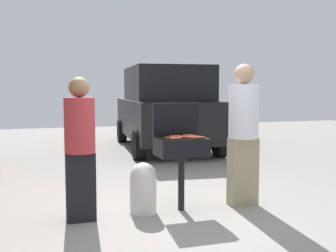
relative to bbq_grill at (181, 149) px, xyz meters
The scene contains 19 objects.
ground_plane 0.80m from the bbq_grill, 128.12° to the right, with size 24.00×24.00×0.00m, color gray.
bbq_grill is the anchor object (origin of this frame).
grill_lid_open 0.41m from the bbq_grill, 90.00° to the left, with size 0.60×0.05×0.42m, color black.
hot_dog_0 0.21m from the bbq_grill, 10.92° to the left, with size 0.03×0.03×0.13m, color #B74C33.
hot_dog_1 0.22m from the bbq_grill, 165.35° to the right, with size 0.03×0.03×0.13m, color #AD4228.
hot_dog_2 0.20m from the bbq_grill, 39.19° to the right, with size 0.03×0.03×0.13m, color #B74C33.
hot_dog_3 0.25m from the bbq_grill, 45.93° to the right, with size 0.03×0.03×0.13m, color #AD4228.
hot_dog_4 0.19m from the bbq_grill, 122.62° to the left, with size 0.03×0.03×0.13m, color #AD4228.
hot_dog_5 0.16m from the bbq_grill, 44.15° to the right, with size 0.03×0.03×0.13m, color #B74C33.
hot_dog_6 0.22m from the bbq_grill, 133.15° to the right, with size 0.03×0.03×0.13m, color #C6593D.
hot_dog_7 0.21m from the bbq_grill, 147.84° to the right, with size 0.03×0.03×0.13m, color #AD4228.
hot_dog_8 0.22m from the bbq_grill, 18.10° to the right, with size 0.03×0.03×0.13m, color #B74C33.
hot_dog_9 0.16m from the bbq_grill, 97.06° to the left, with size 0.03×0.03×0.13m, color #AD4228.
hot_dog_10 0.24m from the bbq_grill, 42.63° to the left, with size 0.03×0.03×0.13m, color #B74C33.
hot_dog_11 0.27m from the bbq_grill, 30.17° to the right, with size 0.03×0.03×0.13m, color #C6593D.
propane_tank 0.65m from the bbq_grill, behind, with size 0.32×0.32×0.62m.
person_left 1.23m from the bbq_grill, behind, with size 0.34×0.34×1.62m.
person_right 0.86m from the bbq_grill, ahead, with size 0.38×0.38×1.80m.
parked_minivan 5.29m from the bbq_grill, 74.66° to the left, with size 2.34×4.55×2.02m.
Camera 1 is at (-1.53, -4.56, 1.49)m, focal length 44.73 mm.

